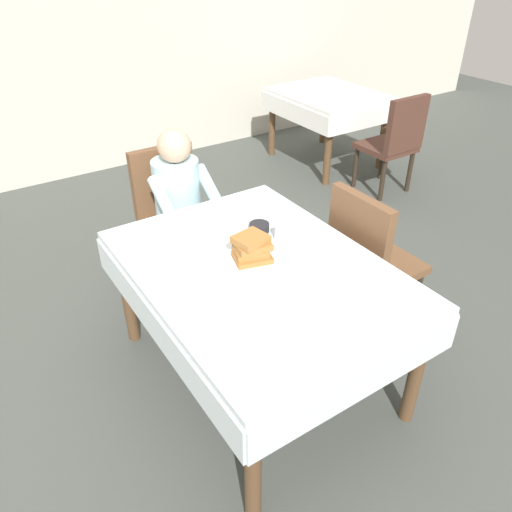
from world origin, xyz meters
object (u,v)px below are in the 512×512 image
object	(u,v)px
plate_breakfast	(252,260)
background_table_far	(328,104)
fork_left_of_plate	(220,275)
background_chair_empty	(395,139)
dining_table_main	(258,281)
chair_diner	(172,208)
cup_coffee	(282,232)
knife_right_of_plate	(285,251)
breakfast_stack	(252,248)
spoon_near_edge	(285,295)
chair_right_side	(368,255)
bowl_butter	(259,227)
diner_person	(180,198)

from	to	relation	value
plate_breakfast	background_table_far	distance (m)	3.20
fork_left_of_plate	background_chair_empty	bearing A→B (deg)	-66.14
dining_table_main	chair_diner	bearing A→B (deg)	86.60
cup_coffee	knife_right_of_plate	bearing A→B (deg)	-117.91
chair_diner	plate_breakfast	world-z (taller)	chair_diner
breakfast_stack	chair_diner	bearing A→B (deg)	86.18
dining_table_main	fork_left_of_plate	world-z (taller)	fork_left_of_plate
knife_right_of_plate	breakfast_stack	bearing A→B (deg)	78.41
breakfast_stack	spoon_near_edge	xyz separation A→B (m)	(-0.03, -0.31, -0.07)
chair_right_side	breakfast_stack	size ratio (longest dim) A/B	4.44
cup_coffee	background_chair_empty	size ratio (longest dim) A/B	0.12
plate_breakfast	bowl_butter	bearing A→B (deg)	49.00
chair_right_side	cup_coffee	bearing A→B (deg)	-104.92
chair_diner	background_chair_empty	distance (m)	2.28
dining_table_main	bowl_butter	xyz separation A→B (m)	(0.19, 0.28, 0.11)
plate_breakfast	chair_right_side	bearing A→B (deg)	-3.70
knife_right_of_plate	background_chair_empty	distance (m)	2.50
chair_diner	chair_right_side	xyz separation A→B (m)	(0.70, -1.17, 0.00)
dining_table_main	diner_person	xyz separation A→B (m)	(0.07, 1.01, 0.02)
chair_diner	bowl_butter	xyz separation A→B (m)	(0.12, -0.89, 0.23)
background_chair_empty	fork_left_of_plate	bearing A→B (deg)	-153.95
bowl_butter	plate_breakfast	bearing A→B (deg)	-131.00
breakfast_stack	cup_coffee	xyz separation A→B (m)	(0.25, 0.09, -0.03)
cup_coffee	knife_right_of_plate	world-z (taller)	cup_coffee
spoon_near_edge	background_table_far	bearing A→B (deg)	38.08
dining_table_main	spoon_near_edge	world-z (taller)	spoon_near_edge
dining_table_main	knife_right_of_plate	bearing A→B (deg)	9.35
chair_diner	breakfast_stack	distance (m)	1.16
breakfast_stack	spoon_near_edge	size ratio (longest dim) A/B	1.40
fork_left_of_plate	knife_right_of_plate	bearing A→B (deg)	-92.20
dining_table_main	knife_right_of_plate	distance (m)	0.21
diner_person	background_chair_empty	distance (m)	2.30
chair_diner	spoon_near_edge	distance (m)	1.45
diner_person	chair_right_side	world-z (taller)	diner_person
chair_right_side	knife_right_of_plate	distance (m)	0.62
knife_right_of_plate	spoon_near_edge	distance (m)	0.36
diner_person	spoon_near_edge	world-z (taller)	diner_person
breakfast_stack	chair_right_side	bearing A→B (deg)	-3.63
dining_table_main	cup_coffee	bearing A→B (deg)	30.14
dining_table_main	chair_diner	world-z (taller)	chair_diner
plate_breakfast	fork_left_of_plate	size ratio (longest dim) A/B	1.56
dining_table_main	spoon_near_edge	bearing A→B (deg)	-97.22
fork_left_of_plate	spoon_near_edge	xyz separation A→B (m)	(0.16, -0.29, 0.00)
chair_right_side	cup_coffee	size ratio (longest dim) A/B	8.23
cup_coffee	dining_table_main	bearing A→B (deg)	-149.86
background_table_far	plate_breakfast	bearing A→B (deg)	-137.27
chair_right_side	background_table_far	distance (m)	2.73
diner_person	fork_left_of_plate	size ratio (longest dim) A/B	6.22
chair_diner	background_table_far	xyz separation A→B (m)	(2.28, 1.05, 0.09)
chair_right_side	plate_breakfast	bearing A→B (deg)	-93.70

